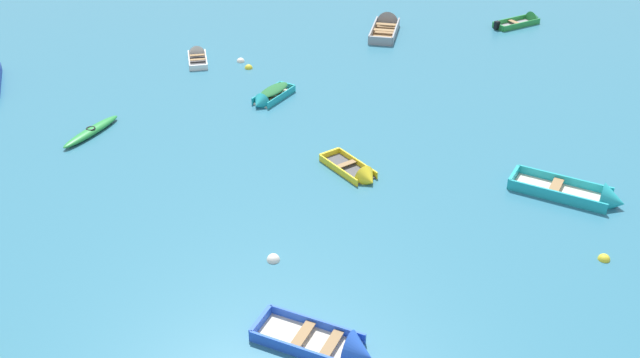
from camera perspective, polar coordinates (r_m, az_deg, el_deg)
The scene contains 12 objects.
rowboat_yellow_far_right at distance 29.96m, azimuth 3.19°, elevation 0.32°, with size 2.17×3.21×1.00m.
rowboat_turquoise_back_row_left at distance 30.29m, azimuth 20.58°, elevation -1.31°, with size 4.20×3.85×1.29m.
rowboat_green_far_left at distance 49.44m, azimuth 15.99°, elevation 11.95°, with size 3.76×2.11×0.99m.
rowboat_blue_midfield_left at distance 21.88m, azimuth 1.47°, elevation -13.22°, with size 3.75×3.23×1.25m.
rowboat_grey_outer_left at distance 46.71m, azimuth 5.28°, elevation 12.01°, with size 3.00×4.51×1.35m.
rowboat_turquoise_near_left at distance 36.59m, azimuth -4.07°, elevation 6.53°, with size 2.64×2.74×0.91m.
kayak_green_center at distance 34.94m, azimuth -17.65°, elevation 3.62°, with size 2.66×3.19×0.34m.
rowboat_white_back_row_right at distance 42.55m, azimuth -9.70°, elevation 9.61°, with size 1.05×2.75×0.91m.
mooring_buoy_central at distance 25.42m, azimuth -3.71°, elevation -6.42°, with size 0.47×0.47×0.47m, color silver.
mooring_buoy_far_field at distance 27.28m, azimuth 21.54°, elevation -5.94°, with size 0.43×0.43×0.43m, color yellow.
mooring_buoy_midfield at distance 40.76m, azimuth -5.67°, elevation 8.71°, with size 0.45×0.45×0.45m, color yellow.
mooring_buoy_near_foreground at distance 41.72m, azimuth -6.30°, elevation 9.21°, with size 0.45×0.45×0.45m, color silver.
Camera 1 is at (-5.15, -1.34, 15.49)m, focal length 40.44 mm.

